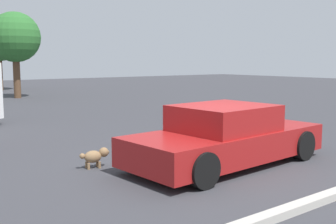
{
  "coord_description": "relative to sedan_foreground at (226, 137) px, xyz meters",
  "views": [
    {
      "loc": [
        -5.8,
        -5.91,
        2.16
      ],
      "look_at": [
        0.27,
        2.03,
        0.9
      ],
      "focal_mm": 44.16,
      "sensor_mm": 36.0,
      "label": 1
    }
  ],
  "objects": [
    {
      "name": "ground_plane",
      "position": [
        -0.25,
        -0.03,
        -0.58
      ],
      "size": [
        80.0,
        80.0,
        0.0
      ],
      "primitive_type": "plane",
      "color": "#38383D"
    },
    {
      "name": "sedan_foreground",
      "position": [
        0.0,
        0.0,
        0.0
      ],
      "size": [
        4.59,
        2.11,
        1.25
      ],
      "rotation": [
        0.0,
        0.0,
        0.06
      ],
      "color": "maroon",
      "rests_on": "ground_plane"
    },
    {
      "name": "dog",
      "position": [
        -2.27,
        1.41,
        -0.33
      ],
      "size": [
        0.61,
        0.3,
        0.4
      ],
      "rotation": [
        0.0,
        0.0,
        6.12
      ],
      "color": "olive",
      "rests_on": "ground_plane"
    },
    {
      "name": "parking_curb",
      "position": [
        -0.25,
        -2.53,
        -0.52
      ],
      "size": [
        9.93,
        0.2,
        0.12
      ],
      "primitive_type": "cube",
      "color": "#B7B2A8",
      "rests_on": "ground_plane"
    },
    {
      "name": "tree_back_center",
      "position": [
        1.43,
        18.0,
        2.84
      ],
      "size": [
        2.82,
        2.82,
        4.86
      ],
      "color": "brown",
      "rests_on": "ground_plane"
    }
  ]
}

